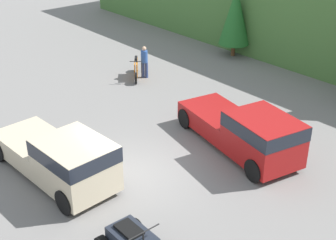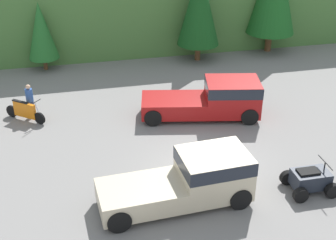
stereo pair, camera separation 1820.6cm
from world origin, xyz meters
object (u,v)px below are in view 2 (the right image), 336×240
at_px(pickup_truck_red, 214,98).
at_px(quad_atv, 310,180).
at_px(pickup_truck_second, 191,178).
at_px(dirt_bike, 25,111).
at_px(rider_person, 30,99).

bearing_deg(pickup_truck_red, quad_atv, -64.38).
relative_size(pickup_truck_second, dirt_bike, 2.96).
bearing_deg(pickup_truck_red, rider_person, 178.99).
xyz_separation_m(dirt_bike, quad_atv, (10.80, -8.26, -0.02)).
bearing_deg(quad_atv, pickup_truck_red, 104.71).
bearing_deg(rider_person, pickup_truck_second, -5.60).
relative_size(pickup_truck_red, pickup_truck_second, 1.07).
xyz_separation_m(pickup_truck_second, quad_atv, (4.56, -0.40, -0.50)).
distance_m(pickup_truck_second, rider_person, 10.15).
relative_size(quad_atv, rider_person, 1.09).
bearing_deg(quad_atv, pickup_truck_second, 175.35).
bearing_deg(pickup_truck_second, rider_person, 122.45).
bearing_deg(dirt_bike, rider_person, 90.44).
distance_m(pickup_truck_red, pickup_truck_second, 6.91).
height_order(pickup_truck_second, quad_atv, pickup_truck_second).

